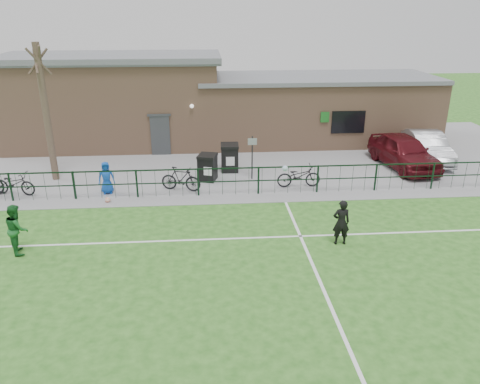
{
  "coord_description": "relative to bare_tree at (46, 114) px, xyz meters",
  "views": [
    {
      "loc": [
        -1.16,
        -10.14,
        7.3
      ],
      "look_at": [
        0.0,
        5.0,
        1.3
      ],
      "focal_mm": 35.0,
      "sensor_mm": 36.0,
      "label": 1
    }
  ],
  "objects": [
    {
      "name": "ground",
      "position": [
        8.0,
        -10.5,
        -3.0
      ],
      "size": [
        90.0,
        90.0,
        0.0
      ],
      "primitive_type": "plane",
      "color": "#275D1B",
      "rests_on": "ground"
    },
    {
      "name": "paving_strip",
      "position": [
        8.0,
        3.0,
        -2.99
      ],
      "size": [
        34.0,
        13.0,
        0.02
      ],
      "primitive_type": "cube",
      "color": "gray",
      "rests_on": "ground"
    },
    {
      "name": "pitch_line_touch",
      "position": [
        8.0,
        -2.7,
        -3.0
      ],
      "size": [
        28.0,
        0.1,
        0.01
      ],
      "primitive_type": "cube",
      "color": "white",
      "rests_on": "ground"
    },
    {
      "name": "pitch_line_mid",
      "position": [
        8.0,
        -6.5,
        -3.0
      ],
      "size": [
        28.0,
        0.1,
        0.01
      ],
      "primitive_type": "cube",
      "color": "white",
      "rests_on": "ground"
    },
    {
      "name": "pitch_line_perp",
      "position": [
        10.0,
        -10.5,
        -3.0
      ],
      "size": [
        0.1,
        16.0,
        0.01
      ],
      "primitive_type": "cube",
      "color": "white",
      "rests_on": "ground"
    },
    {
      "name": "perimeter_fence",
      "position": [
        8.0,
        -2.5,
        -2.4
      ],
      "size": [
        28.0,
        0.1,
        1.2
      ],
      "primitive_type": "cube",
      "color": "black",
      "rests_on": "ground"
    },
    {
      "name": "bare_tree",
      "position": [
        0.0,
        0.0,
        0.0
      ],
      "size": [
        0.3,
        0.3,
        6.0
      ],
      "primitive_type": "cylinder",
      "color": "#49372C",
      "rests_on": "ground"
    },
    {
      "name": "wheelie_bin_left",
      "position": [
        7.98,
        0.59,
        -2.38
      ],
      "size": [
        0.83,
        0.94,
        1.21
      ],
      "primitive_type": "cube",
      "rotation": [
        0.0,
        0.0,
        -0.04
      ],
      "color": "black",
      "rests_on": "paving_strip"
    },
    {
      "name": "wheelie_bin_right",
      "position": [
        6.91,
        -0.65,
        -2.43
      ],
      "size": [
        0.93,
        1.0,
        1.11
      ],
      "primitive_type": "cube",
      "rotation": [
        0.0,
        0.0,
        -0.27
      ],
      "color": "black",
      "rests_on": "paving_strip"
    },
    {
      "name": "sign_post",
      "position": [
        8.92,
        -0.66,
        -1.98
      ],
      "size": [
        0.07,
        0.07,
        2.0
      ],
      "primitive_type": "cylinder",
      "rotation": [
        0.0,
        0.0,
        -0.24
      ],
      "color": "black",
      "rests_on": "paving_strip"
    },
    {
      "name": "car_maroon",
      "position": [
        16.43,
        0.46,
        -2.18
      ],
      "size": [
        2.45,
        4.87,
        1.59
      ],
      "primitive_type": "imported",
      "rotation": [
        0.0,
        0.0,
        0.13
      ],
      "color": "#4F0E14",
      "rests_on": "paving_strip"
    },
    {
      "name": "car_silver",
      "position": [
        18.03,
        1.44,
        -2.26
      ],
      "size": [
        1.98,
        4.52,
        1.45
      ],
      "primitive_type": "imported",
      "rotation": [
        0.0,
        0.0,
        -0.1
      ],
      "color": "#9B9DA2",
      "rests_on": "paving_strip"
    },
    {
      "name": "bicycle_c",
      "position": [
        -1.13,
        -1.81,
        -2.49
      ],
      "size": [
        1.96,
        1.09,
        0.98
      ],
      "primitive_type": "imported",
      "rotation": [
        0.0,
        0.0,
        1.32
      ],
      "color": "black",
      "rests_on": "paving_strip"
    },
    {
      "name": "bicycle_d",
      "position": [
        5.76,
        -1.89,
        -2.46
      ],
      "size": [
        1.81,
        0.98,
        1.05
      ],
      "primitive_type": "imported",
      "rotation": [
        0.0,
        0.0,
        1.27
      ],
      "color": "black",
      "rests_on": "paving_strip"
    },
    {
      "name": "bicycle_e",
      "position": [
        10.83,
        -1.83,
        -2.49
      ],
      "size": [
        1.89,
        0.68,
        0.99
      ],
      "primitive_type": "imported",
      "rotation": [
        0.0,
        0.0,
        1.58
      ],
      "color": "black",
      "rests_on": "paving_strip"
    },
    {
      "name": "spectator_child",
      "position": [
        2.68,
        -1.96,
        -2.3
      ],
      "size": [
        0.74,
        0.55,
        1.37
      ],
      "primitive_type": "imported",
      "rotation": [
        0.0,
        0.0,
        0.18
      ],
      "color": "#1247AA",
      "rests_on": "paving_strip"
    },
    {
      "name": "goalkeeper_kick",
      "position": [
        11.15,
        -7.03,
        -2.19
      ],
      "size": [
        1.77,
        3.3,
        1.77
      ],
      "color": "black",
      "rests_on": "ground"
    },
    {
      "name": "outfield_player",
      "position": [
        0.84,
        -6.88,
        -2.19
      ],
      "size": [
        0.87,
        0.97,
        1.62
      ],
      "primitive_type": "imported",
      "rotation": [
        0.0,
        0.0,
        1.97
      ],
      "color": "#1B5F26",
      "rests_on": "ground"
    },
    {
      "name": "ball_ground",
      "position": [
        2.86,
        -2.95,
        -2.89
      ],
      "size": [
        0.23,
        0.23,
        0.23
      ],
      "primitive_type": "sphere",
      "color": "silver",
      "rests_on": "ground"
    },
    {
      "name": "clubhouse",
      "position": [
        7.12,
        6.0,
        -0.78
      ],
      "size": [
        24.25,
        5.4,
        4.96
      ],
      "color": "tan",
      "rests_on": "ground"
    }
  ]
}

